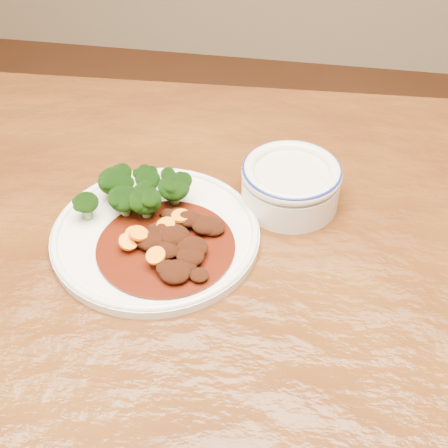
# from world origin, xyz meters

# --- Properties ---
(dining_table) EXTENTS (1.54, 0.97, 0.75)m
(dining_table) POSITION_xyz_m (0.00, 0.00, 0.67)
(dining_table) COLOR #57300F
(dining_table) RESTS_ON ground
(dinner_plate) EXTENTS (0.25, 0.25, 0.02)m
(dinner_plate) POSITION_xyz_m (-0.10, 0.07, 0.76)
(dinner_plate) COLOR silver
(dinner_plate) RESTS_ON dining_table
(broccoli_florets) EXTENTS (0.13, 0.09, 0.04)m
(broccoli_florets) POSITION_xyz_m (-0.13, 0.11, 0.79)
(broccoli_florets) COLOR #68904A
(broccoli_florets) RESTS_ON dinner_plate
(mince_stew) EXTENTS (0.16, 0.16, 0.03)m
(mince_stew) POSITION_xyz_m (-0.07, 0.05, 0.77)
(mince_stew) COLOR #411006
(mince_stew) RESTS_ON dinner_plate
(dip_bowl) EXTENTS (0.13, 0.13, 0.06)m
(dip_bowl) POSITION_xyz_m (0.06, 0.16, 0.78)
(dip_bowl) COLOR beige
(dip_bowl) RESTS_ON dining_table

